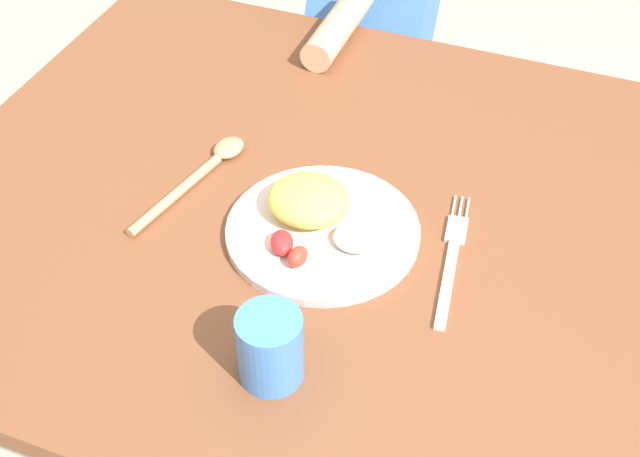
# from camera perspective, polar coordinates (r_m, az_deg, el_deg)

# --- Properties ---
(dining_table) EXTENTS (1.24, 0.87, 0.76)m
(dining_table) POSITION_cam_1_polar(r_m,az_deg,el_deg) (1.18, 4.74, -4.55)
(dining_table) COLOR brown
(dining_table) RESTS_ON ground_plane
(plate) EXTENTS (0.24, 0.24, 0.06)m
(plate) POSITION_cam_1_polar(r_m,az_deg,el_deg) (1.06, -0.13, 0.49)
(plate) COLOR beige
(plate) RESTS_ON dining_table
(fork) EXTENTS (0.05, 0.23, 0.01)m
(fork) POSITION_cam_1_polar(r_m,az_deg,el_deg) (1.04, 8.71, -1.98)
(fork) COLOR silver
(fork) RESTS_ON dining_table
(spoon) EXTENTS (0.07, 0.22, 0.02)m
(spoon) POSITION_cam_1_polar(r_m,az_deg,el_deg) (1.16, -7.73, 3.85)
(spoon) COLOR tan
(spoon) RESTS_ON dining_table
(drinking_cup) EXTENTS (0.07, 0.07, 0.09)m
(drinking_cup) POSITION_cam_1_polar(r_m,az_deg,el_deg) (0.89, -3.32, -7.87)
(drinking_cup) COLOR #4280DC
(drinking_cup) RESTS_ON dining_table
(person) EXTENTS (0.21, 0.44, 1.03)m
(person) POSITION_cam_1_polar(r_m,az_deg,el_deg) (1.71, 3.57, 9.66)
(person) COLOR #3C486E
(person) RESTS_ON ground_plane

